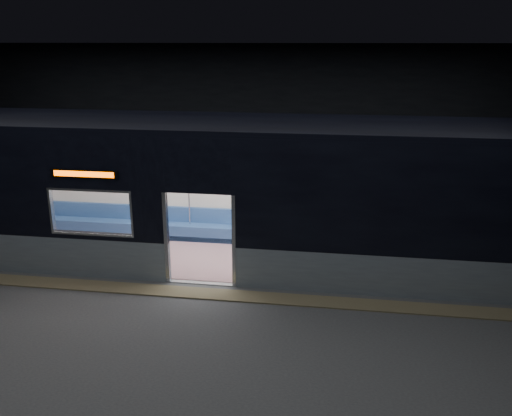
# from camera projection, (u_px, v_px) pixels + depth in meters

# --- Properties ---
(station_floor) EXTENTS (24.00, 14.00, 0.01)m
(station_floor) POSITION_uv_depth(u_px,v_px,m) (189.00, 306.00, 10.83)
(station_floor) COLOR #47494C
(station_floor) RESTS_ON ground
(station_envelope) EXTENTS (24.00, 14.00, 5.00)m
(station_envelope) POSITION_uv_depth(u_px,v_px,m) (181.00, 123.00, 9.74)
(station_envelope) COLOR black
(station_envelope) RESTS_ON station_floor
(tactile_strip) EXTENTS (22.80, 0.50, 0.03)m
(tactile_strip) POSITION_uv_depth(u_px,v_px,m) (196.00, 293.00, 11.34)
(tactile_strip) COLOR #8C7F59
(tactile_strip) RESTS_ON station_floor
(metro_car) EXTENTS (18.00, 3.04, 3.35)m
(metro_car) POSITION_uv_depth(u_px,v_px,m) (215.00, 185.00, 12.68)
(metro_car) COLOR #8D9DA8
(metro_car) RESTS_ON station_floor
(passenger) EXTENTS (0.41, 0.72, 1.41)m
(passenger) POSITION_uv_depth(u_px,v_px,m) (337.00, 219.00, 13.52)
(passenger) COLOR black
(passenger) RESTS_ON metro_car
(handbag) EXTENTS (0.27, 0.23, 0.13)m
(handbag) POSITION_uv_depth(u_px,v_px,m) (336.00, 227.00, 13.34)
(handbag) COLOR black
(handbag) RESTS_ON passenger
(transit_map) EXTENTS (1.02, 0.03, 0.67)m
(transit_map) POSITION_uv_depth(u_px,v_px,m) (324.00, 189.00, 13.66)
(transit_map) COLOR white
(transit_map) RESTS_ON metro_car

